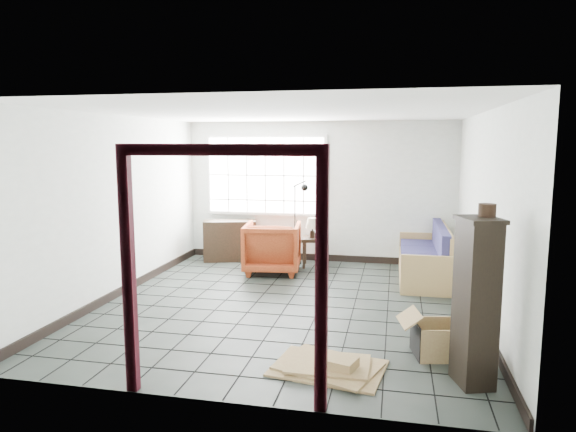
% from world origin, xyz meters
% --- Properties ---
extents(ground, '(5.50, 5.50, 0.00)m').
position_xyz_m(ground, '(0.00, 0.00, 0.00)').
color(ground, black).
rests_on(ground, ground).
extents(room_shell, '(5.02, 5.52, 2.61)m').
position_xyz_m(room_shell, '(0.00, 0.03, 1.68)').
color(room_shell, beige).
rests_on(room_shell, ground).
extents(window_panel, '(2.32, 0.08, 1.52)m').
position_xyz_m(window_panel, '(-1.00, 2.70, 1.60)').
color(window_panel, silver).
rests_on(window_panel, ground).
extents(doorway_trim, '(1.80, 0.08, 2.20)m').
position_xyz_m(doorway_trim, '(0.00, -2.70, 1.38)').
color(doorway_trim, '#340B14').
rests_on(doorway_trim, ground).
extents(futon_sofa, '(0.76, 2.00, 0.88)m').
position_xyz_m(futon_sofa, '(1.95, 1.76, 0.32)').
color(futon_sofa, '#A8814C').
rests_on(futon_sofa, ground).
extents(armchair, '(1.03, 0.98, 0.95)m').
position_xyz_m(armchair, '(-0.63, 1.68, 0.48)').
color(armchair, maroon).
rests_on(armchair, ground).
extents(side_table, '(0.54, 0.54, 0.53)m').
position_xyz_m(side_table, '(0.02, 2.27, 0.43)').
color(side_table, black).
rests_on(side_table, ground).
extents(table_lamp, '(0.25, 0.25, 0.36)m').
position_xyz_m(table_lamp, '(-0.02, 2.20, 0.78)').
color(table_lamp, black).
rests_on(table_lamp, side_table).
extents(projector, '(0.33, 0.30, 0.10)m').
position_xyz_m(projector, '(0.06, 2.30, 0.58)').
color(projector, silver).
rests_on(projector, side_table).
extents(floor_lamp, '(0.41, 0.34, 1.55)m').
position_xyz_m(floor_lamp, '(-0.28, 2.34, 0.83)').
color(floor_lamp, black).
rests_on(floor_lamp, ground).
extents(console_shelf, '(1.05, 0.64, 0.76)m').
position_xyz_m(console_shelf, '(-1.62, 2.40, 0.38)').
color(console_shelf, black).
rests_on(console_shelf, ground).
extents(tall_shelf, '(0.44, 0.50, 1.55)m').
position_xyz_m(tall_shelf, '(2.15, -1.94, 0.79)').
color(tall_shelf, black).
rests_on(tall_shelf, ground).
extents(pot, '(0.19, 0.19, 0.12)m').
position_xyz_m(pot, '(2.21, -1.87, 1.61)').
color(pot, black).
rests_on(pot, tall_shelf).
extents(open_box, '(0.92, 0.58, 0.48)m').
position_xyz_m(open_box, '(1.91, -1.35, 0.18)').
color(open_box, brown).
rests_on(open_box, ground).
extents(cardboard_pile, '(1.17, 0.97, 0.16)m').
position_xyz_m(cardboard_pile, '(0.83, -1.93, 0.04)').
color(cardboard_pile, brown).
rests_on(cardboard_pile, ground).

